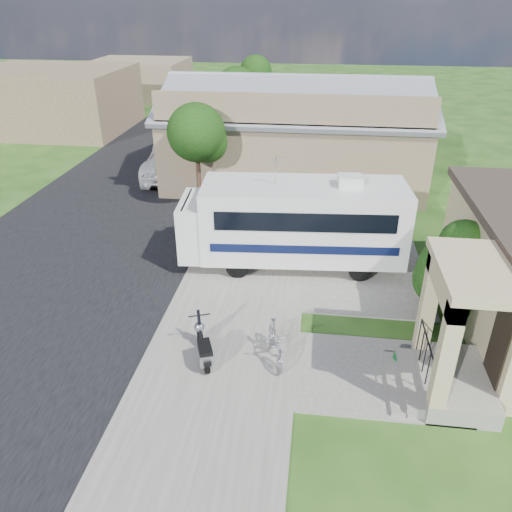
# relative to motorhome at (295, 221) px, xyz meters

# --- Properties ---
(ground) EXTENTS (120.00, 120.00, 0.00)m
(ground) POSITION_rel_motorhome_xyz_m (-0.55, -4.53, -1.64)
(ground) COLOR #1C3F10
(street_slab) EXTENTS (9.00, 80.00, 0.02)m
(street_slab) POSITION_rel_motorhome_xyz_m (-8.05, 5.47, -1.63)
(street_slab) COLOR black
(street_slab) RESTS_ON ground
(sidewalk_slab) EXTENTS (4.00, 80.00, 0.06)m
(sidewalk_slab) POSITION_rel_motorhome_xyz_m (-1.55, 5.47, -1.61)
(sidewalk_slab) COLOR #66635C
(sidewalk_slab) RESTS_ON ground
(driveway_slab) EXTENTS (7.00, 6.00, 0.05)m
(driveway_slab) POSITION_rel_motorhome_xyz_m (0.95, -0.03, -1.62)
(driveway_slab) COLOR #66635C
(driveway_slab) RESTS_ON ground
(walk_slab) EXTENTS (4.00, 3.00, 0.05)m
(walk_slab) POSITION_rel_motorhome_xyz_m (2.45, -5.53, -1.62)
(walk_slab) COLOR #66635C
(walk_slab) RESTS_ON ground
(warehouse) EXTENTS (12.50, 8.40, 5.04)m
(warehouse) POSITION_rel_motorhome_xyz_m (-0.55, 9.44, 0.35)
(warehouse) COLOR brown
(warehouse) RESTS_ON ground
(distant_bldg_far) EXTENTS (10.00, 8.00, 4.00)m
(distant_bldg_far) POSITION_rel_motorhome_xyz_m (-17.55, 17.47, 0.36)
(distant_bldg_far) COLOR brown
(distant_bldg_far) RESTS_ON ground
(distant_bldg_near) EXTENTS (8.00, 7.00, 3.20)m
(distant_bldg_near) POSITION_rel_motorhome_xyz_m (-15.55, 29.47, -0.04)
(distant_bldg_near) COLOR brown
(distant_bldg_near) RESTS_ON ground
(street_tree_a) EXTENTS (2.44, 2.40, 4.58)m
(street_tree_a) POSITION_rel_motorhome_xyz_m (-4.25, 4.53, 1.61)
(street_tree_a) COLOR black
(street_tree_a) RESTS_ON ground
(street_tree_b) EXTENTS (2.44, 2.40, 4.73)m
(street_tree_b) POSITION_rel_motorhome_xyz_m (-4.25, 14.53, 1.75)
(street_tree_b) COLOR black
(street_tree_b) RESTS_ON ground
(street_tree_c) EXTENTS (2.44, 2.40, 4.42)m
(street_tree_c) POSITION_rel_motorhome_xyz_m (-4.25, 23.53, 1.46)
(street_tree_c) COLOR black
(street_tree_c) RESTS_ON ground
(motorhome) EXTENTS (7.62, 2.90, 3.83)m
(motorhome) POSITION_rel_motorhome_xyz_m (0.00, 0.00, 0.00)
(motorhome) COLOR silver
(motorhome) RESTS_ON ground
(shrub) EXTENTS (2.51, 2.39, 3.08)m
(shrub) POSITION_rel_motorhome_xyz_m (4.79, -2.61, -0.07)
(shrub) COLOR black
(shrub) RESTS_ON ground
(scooter) EXTENTS (0.86, 1.58, 1.08)m
(scooter) POSITION_rel_motorhome_xyz_m (-1.94, -5.56, -1.16)
(scooter) COLOR black
(scooter) RESTS_ON ground
(bicycle) EXTENTS (0.95, 1.76, 1.02)m
(bicycle) POSITION_rel_motorhome_xyz_m (-0.13, -5.25, -1.13)
(bicycle) COLOR #929299
(bicycle) RESTS_ON ground
(pickup_truck) EXTENTS (3.67, 6.45, 1.70)m
(pickup_truck) POSITION_rel_motorhome_xyz_m (-6.65, 8.86, -0.79)
(pickup_truck) COLOR white
(pickup_truck) RESTS_ON ground
(van) EXTENTS (2.61, 5.74, 1.63)m
(van) POSITION_rel_motorhome_xyz_m (-6.84, 14.90, -0.83)
(van) COLOR white
(van) RESTS_ON ground
(garden_hose) EXTENTS (0.39, 0.39, 0.17)m
(garden_hose) POSITION_rel_motorhome_xyz_m (3.05, -4.97, -1.56)
(garden_hose) COLOR #125C22
(garden_hose) RESTS_ON ground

